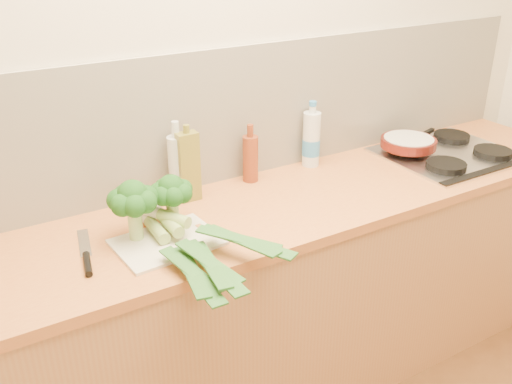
% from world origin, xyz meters
% --- Properties ---
extents(room_shell, '(3.50, 3.50, 3.50)m').
position_xyz_m(room_shell, '(0.00, 1.49, 1.17)').
color(room_shell, beige).
rests_on(room_shell, ground).
extents(counter, '(3.20, 0.62, 0.90)m').
position_xyz_m(counter, '(0.00, 1.20, 0.45)').
color(counter, '#AC7847').
rests_on(counter, ground).
extents(gas_hob, '(0.58, 0.50, 0.04)m').
position_xyz_m(gas_hob, '(1.02, 1.20, 0.91)').
color(gas_hob, silver).
rests_on(gas_hob, counter).
extents(chopping_board, '(0.35, 0.27, 0.01)m').
position_xyz_m(chopping_board, '(-0.39, 1.13, 0.91)').
color(chopping_board, beige).
rests_on(chopping_board, counter).
extents(broccoli_left, '(0.17, 0.17, 0.21)m').
position_xyz_m(broccoli_left, '(-0.47, 1.19, 1.05)').
color(broccoli_left, '#97B66A').
rests_on(broccoli_left, chopping_board).
extents(broccoli_right, '(0.15, 0.15, 0.19)m').
position_xyz_m(broccoli_right, '(-0.33, 1.21, 1.04)').
color(broccoli_right, '#97B66A').
rests_on(broccoli_right, chopping_board).
extents(leek_front, '(0.10, 0.67, 0.04)m').
position_xyz_m(leek_front, '(-0.41, 1.09, 0.93)').
color(leek_front, white).
rests_on(leek_front, chopping_board).
extents(leek_mid, '(0.10, 0.66, 0.04)m').
position_xyz_m(leek_mid, '(-0.37, 1.08, 0.95)').
color(leek_mid, white).
rests_on(leek_mid, chopping_board).
extents(leek_back, '(0.32, 0.57, 0.04)m').
position_xyz_m(leek_back, '(-0.31, 1.08, 0.97)').
color(leek_back, white).
rests_on(leek_back, chopping_board).
extents(chefs_knife, '(0.09, 0.31, 0.02)m').
position_xyz_m(chefs_knife, '(-0.65, 1.15, 0.91)').
color(chefs_knife, silver).
rests_on(chefs_knife, counter).
extents(skillet, '(0.36, 0.25, 0.04)m').
position_xyz_m(skillet, '(0.87, 1.30, 0.96)').
color(skillet, '#55150E').
rests_on(skillet, gas_hob).
extents(oil_tin, '(0.08, 0.05, 0.30)m').
position_xyz_m(oil_tin, '(-0.19, 1.39, 1.04)').
color(oil_tin, olive).
rests_on(oil_tin, counter).
extents(glass_bottle, '(0.07, 0.07, 0.31)m').
position_xyz_m(glass_bottle, '(-0.22, 1.42, 1.03)').
color(glass_bottle, silver).
rests_on(glass_bottle, counter).
extents(amber_bottle, '(0.06, 0.06, 0.24)m').
position_xyz_m(amber_bottle, '(0.10, 1.42, 1.00)').
color(amber_bottle, maroon).
rests_on(amber_bottle, counter).
extents(water_bottle, '(0.08, 0.08, 0.27)m').
position_xyz_m(water_bottle, '(0.41, 1.43, 1.01)').
color(water_bottle, silver).
rests_on(water_bottle, counter).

